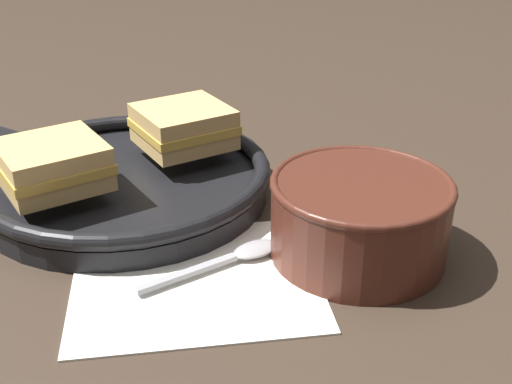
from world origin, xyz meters
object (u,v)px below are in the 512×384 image
object	(u,v)px
skillet	(125,179)
sandwich_near_left	(184,126)
soup_bowl	(360,213)
sandwich_near_right	(53,164)
spoon	(238,255)

from	to	relation	value
skillet	sandwich_near_left	xyz separation A→B (m)	(0.08, 0.03, 0.04)
soup_bowl	sandwich_near_right	xyz separation A→B (m)	(-0.27, 0.15, 0.02)
spoon	skillet	bearing A→B (deg)	100.16
spoon	sandwich_near_right	bearing A→B (deg)	123.18
soup_bowl	skillet	bearing A→B (deg)	137.19
skillet	soup_bowl	bearing A→B (deg)	-42.81
soup_bowl	spoon	distance (m)	0.12
sandwich_near_right	skillet	bearing A→B (deg)	26.57
soup_bowl	sandwich_near_left	world-z (taller)	sandwich_near_left
soup_bowl	spoon	xyz separation A→B (m)	(-0.11, 0.02, -0.04)
sandwich_near_left	sandwich_near_right	world-z (taller)	same
soup_bowl	sandwich_near_left	size ratio (longest dim) A/B	1.38
spoon	sandwich_near_left	size ratio (longest dim) A/B	1.19
skillet	sandwich_near_left	world-z (taller)	sandwich_near_left
spoon	sandwich_near_left	bearing A→B (deg)	76.13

